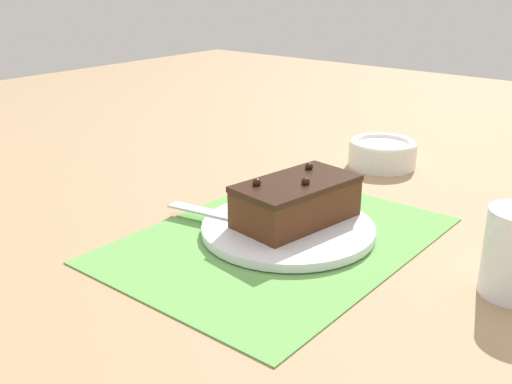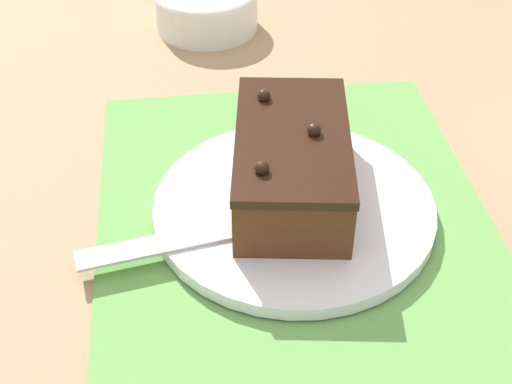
# 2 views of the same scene
# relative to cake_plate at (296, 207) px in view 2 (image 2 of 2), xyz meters

# --- Properties ---
(ground_plane) EXTENTS (3.00, 3.00, 0.00)m
(ground_plane) POSITION_rel_cake_plate_xyz_m (-0.02, 0.00, -0.01)
(ground_plane) COLOR #9E7F5B
(placemat_woven) EXTENTS (0.46, 0.34, 0.00)m
(placemat_woven) POSITION_rel_cake_plate_xyz_m (-0.02, 0.00, -0.01)
(placemat_woven) COLOR #609E4C
(placemat_woven) RESTS_ON ground_plane
(cake_plate) EXTENTS (0.24, 0.24, 0.01)m
(cake_plate) POSITION_rel_cake_plate_xyz_m (0.00, 0.00, 0.00)
(cake_plate) COLOR white
(cake_plate) RESTS_ON placemat_woven
(chocolate_cake) EXTENTS (0.19, 0.12, 0.07)m
(chocolate_cake) POSITION_rel_cake_plate_xyz_m (0.02, 0.01, 0.04)
(chocolate_cake) COLOR #512D19
(chocolate_cake) RESTS_ON cake_plate
(serving_knife) EXTENTS (0.06, 0.20, 0.01)m
(serving_knife) POSITION_rel_cake_plate_xyz_m (-0.03, 0.05, 0.01)
(serving_knife) COLOR black
(serving_knife) RESTS_ON cake_plate
(small_bowl) EXTENTS (0.13, 0.13, 0.05)m
(small_bowl) POSITION_rel_cake_plate_xyz_m (0.37, 0.05, 0.02)
(small_bowl) COLOR white
(small_bowl) RESTS_ON ground_plane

